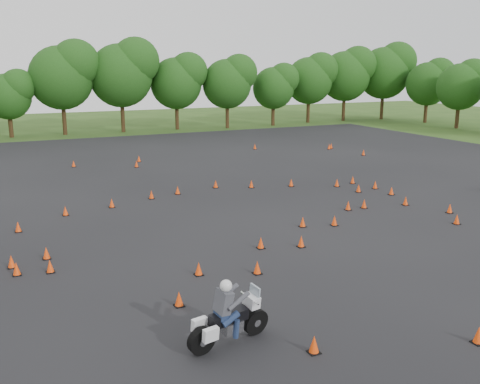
% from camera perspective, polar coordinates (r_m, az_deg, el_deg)
% --- Properties ---
extents(ground, '(140.00, 140.00, 0.00)m').
position_cam_1_polar(ground, '(22.94, 4.26, -5.00)').
color(ground, '#2D5119').
rests_on(ground, ground).
extents(asphalt_pad, '(62.00, 62.00, 0.00)m').
position_cam_1_polar(asphalt_pad, '(28.10, -1.73, -1.52)').
color(asphalt_pad, black).
rests_on(asphalt_pad, ground).
extents(treeline, '(86.86, 32.69, 10.87)m').
position_cam_1_polar(treeline, '(55.25, -12.18, 10.42)').
color(treeline, '#1C4513').
rests_on(treeline, ground).
extents(traffic_cones, '(36.63, 33.16, 0.45)m').
position_cam_1_polar(traffic_cones, '(27.64, -1.47, -1.29)').
color(traffic_cones, '#F8430A').
rests_on(traffic_cones, asphalt_pad).
extents(rider_grey, '(2.60, 1.26, 1.92)m').
position_cam_1_polar(rider_grey, '(14.32, -1.28, -12.46)').
color(rider_grey, '#44454C').
rests_on(rider_grey, ground).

